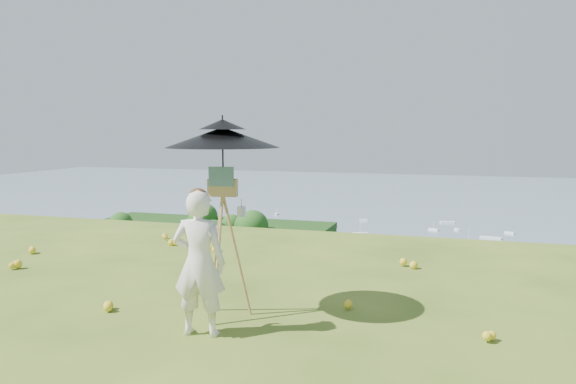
% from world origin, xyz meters
% --- Properties ---
extents(bay_water, '(700.00, 700.00, 0.00)m').
position_xyz_m(bay_water, '(0.00, 240.00, -34.00)').
color(bay_water, slate).
rests_on(bay_water, ground).
extents(peninsula, '(90.00, 60.00, 12.00)m').
position_xyz_m(peninsula, '(-75.00, 155.00, -29.00)').
color(peninsula, '#19350E').
rests_on(peninsula, bay_water).
extents(slope_trees, '(110.00, 50.00, 6.00)m').
position_xyz_m(slope_trees, '(0.00, 35.00, -15.00)').
color(slope_trees, '#265519').
rests_on(slope_trees, forest_slope).
extents(harbor_town, '(110.00, 22.00, 5.00)m').
position_xyz_m(harbor_town, '(0.00, 75.00, -29.50)').
color(harbor_town, silver).
rests_on(harbor_town, shoreline_tier).
extents(moored_boats, '(140.00, 140.00, 0.70)m').
position_xyz_m(moored_boats, '(-12.50, 161.00, -33.65)').
color(moored_boats, white).
rests_on(moored_boats, bay_water).
extents(wildflowers, '(10.00, 10.50, 0.12)m').
position_xyz_m(wildflowers, '(0.00, 0.25, 0.06)').
color(wildflowers, yellow).
rests_on(wildflowers, ground).
extents(painter, '(0.60, 0.44, 1.54)m').
position_xyz_m(painter, '(2.04, 0.71, 0.77)').
color(painter, white).
rests_on(painter, ground).
extents(field_easel, '(0.76, 0.76, 1.74)m').
position_xyz_m(field_easel, '(2.04, 1.32, 0.87)').
color(field_easel, '#AD7C48').
rests_on(field_easel, ground).
extents(sun_umbrella, '(1.54, 1.54, 0.88)m').
position_xyz_m(sun_umbrella, '(2.04, 1.35, 1.87)').
color(sun_umbrella, black).
rests_on(sun_umbrella, field_easel).
extents(painter_cap, '(0.23, 0.27, 0.10)m').
position_xyz_m(painter_cap, '(2.04, 0.71, 1.50)').
color(painter_cap, '#D47484').
rests_on(painter_cap, painter).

